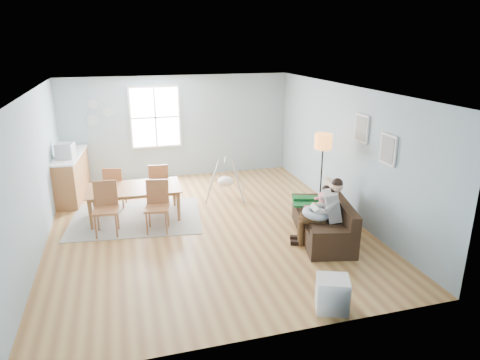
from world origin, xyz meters
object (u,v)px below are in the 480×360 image
object	(u,v)px
dining_table	(135,203)
counter	(71,176)
chair_sw	(106,204)
baby_swing	(226,181)
storage_cube	(332,294)
chair_ne	(159,182)
sofa	(325,223)
father	(324,209)
chair_se	(157,202)
floor_lamp	(323,148)
monitor	(65,151)
chair_nw	(114,185)
toddler	(321,201)

from	to	relation	value
dining_table	counter	xyz separation A→B (m)	(-1.37, 1.67, 0.20)
chair_sw	baby_swing	world-z (taller)	chair_sw
storage_cube	chair_sw	bearing A→B (deg)	131.09
chair_ne	sofa	bearing A→B (deg)	-41.26
father	dining_table	bearing A→B (deg)	146.38
father	dining_table	xyz separation A→B (m)	(-3.23, 2.15, -0.34)
chair_se	chair_ne	distance (m)	1.30
floor_lamp	chair_se	size ratio (longest dim) A/B	1.76
floor_lamp	monitor	bearing A→B (deg)	156.72
chair_nw	monitor	xyz separation A→B (m)	(-0.99, 0.61, 0.69)
dining_table	chair_ne	distance (m)	0.84
toddler	chair_ne	xyz separation A→B (m)	(-2.82, 2.31, -0.09)
toddler	floor_lamp	bearing A→B (deg)	64.06
chair_se	counter	world-z (taller)	counter
father	floor_lamp	world-z (taller)	floor_lamp
monitor	chair_nw	bearing A→B (deg)	-31.47
dining_table	chair_sw	distance (m)	0.85
toddler	chair_sw	xyz separation A→B (m)	(-3.93, 1.13, -0.07)
chair_ne	father	bearing A→B (deg)	-45.69
sofa	monitor	world-z (taller)	monitor
storage_cube	sofa	bearing A→B (deg)	65.55
toddler	storage_cube	xyz separation A→B (m)	(-0.93, -2.30, -0.42)
chair_nw	monitor	distance (m)	1.35
storage_cube	counter	bearing A→B (deg)	123.78
chair_se	baby_swing	xyz separation A→B (m)	(1.71, 1.38, -0.16)
sofa	father	distance (m)	0.50
father	dining_table	size ratio (longest dim) A/B	0.67
dining_table	baby_swing	size ratio (longest dim) A/B	1.66
storage_cube	chair_se	size ratio (longest dim) A/B	0.55
sofa	storage_cube	distance (m)	2.32
sofa	floor_lamp	world-z (taller)	floor_lamp
monitor	toddler	bearing A→B (deg)	-32.49
chair_se	chair_nw	world-z (taller)	chair_se
chair_ne	baby_swing	distance (m)	1.56
father	counter	size ratio (longest dim) A/B	0.65
floor_lamp	counter	xyz separation A→B (m)	(-5.14, 2.58, -0.93)
counter	chair_ne	bearing A→B (deg)	-29.43
floor_lamp	toddler	bearing A→B (deg)	-115.94
father	storage_cube	world-z (taller)	father
storage_cube	floor_lamp	bearing A→B (deg)	66.94
father	chair_nw	xyz separation A→B (m)	(-3.62, 2.86, -0.13)
storage_cube	counter	distance (m)	6.86
chair_nw	storage_cube	bearing A→B (deg)	-59.01
toddler	floor_lamp	size ratio (longest dim) A/B	0.44
sofa	storage_cube	xyz separation A→B (m)	(-0.96, -2.11, -0.03)
father	chair_ne	xyz separation A→B (m)	(-2.67, 2.73, -0.11)
floor_lamp	counter	world-z (taller)	floor_lamp
storage_cube	dining_table	size ratio (longest dim) A/B	0.29
chair_sw	chair_ne	xyz separation A→B (m)	(1.11, 1.17, -0.03)
father	chair_sw	xyz separation A→B (m)	(-3.78, 1.56, -0.08)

